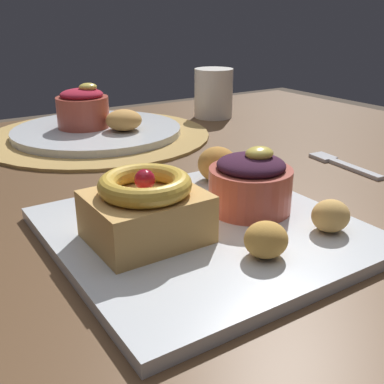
{
  "coord_description": "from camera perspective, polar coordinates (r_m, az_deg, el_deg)",
  "views": [
    {
      "loc": [
        -0.27,
        -0.47,
        0.94
      ],
      "look_at": [
        -0.04,
        -0.11,
        0.77
      ],
      "focal_mm": 43.66,
      "sensor_mm": 36.0,
      "label": 1
    }
  ],
  "objects": [
    {
      "name": "back_ramekin",
      "position": [
        0.83,
        -12.94,
        9.99
      ],
      "size": [
        0.09,
        0.09,
        0.07
      ],
      "color": "#B24C3D",
      "rests_on": "back_plate"
    },
    {
      "name": "front_plate",
      "position": [
        0.46,
        1.37,
        -4.76
      ],
      "size": [
        0.27,
        0.27,
        0.01
      ],
      "primitive_type": "cube",
      "color": "silver",
      "rests_on": "dining_table"
    },
    {
      "name": "berry_ramekin",
      "position": [
        0.48,
        7.15,
        1.11
      ],
      "size": [
        0.09,
        0.09,
        0.07
      ],
      "color": "#B24C3D",
      "rests_on": "front_plate"
    },
    {
      "name": "fritter_middle",
      "position": [
        0.4,
        9.02,
        -5.77
      ],
      "size": [
        0.04,
        0.04,
        0.03
      ],
      "primitive_type": "ellipsoid",
      "color": "gold",
      "rests_on": "front_plate"
    },
    {
      "name": "fritter_back",
      "position": [
        0.56,
        3.14,
        3.42
      ],
      "size": [
        0.05,
        0.05,
        0.04
      ],
      "primitive_type": "ellipsoid",
      "color": "#BC7F38",
      "rests_on": "front_plate"
    },
    {
      "name": "cake_slice",
      "position": [
        0.42,
        -5.66,
        -2.03
      ],
      "size": [
        0.1,
        0.08,
        0.07
      ],
      "rotation": [
        0.0,
        0.0,
        0.01
      ],
      "color": "tan",
      "rests_on": "front_plate"
    },
    {
      "name": "woven_placemat",
      "position": [
        0.83,
        -11.44,
        6.78
      ],
      "size": [
        0.39,
        0.39,
        0.0
      ],
      "primitive_type": "cylinder",
      "color": "#AD894C",
      "rests_on": "dining_table"
    },
    {
      "name": "coffee_mug",
      "position": [
        0.97,
        2.65,
        11.96
      ],
      "size": [
        0.08,
        0.08,
        0.1
      ],
      "primitive_type": "cylinder",
      "color": "silver",
      "rests_on": "dining_table"
    },
    {
      "name": "back_pastry",
      "position": [
        0.8,
        -8.33,
        8.69
      ],
      "size": [
        0.06,
        0.06,
        0.03
      ],
      "primitive_type": "ellipsoid",
      "color": "#C68E47",
      "rests_on": "back_plate"
    },
    {
      "name": "fritter_extra",
      "position": [
        0.45,
        16.57,
        -2.8
      ],
      "size": [
        0.04,
        0.03,
        0.03
      ],
      "primitive_type": "ellipsoid",
      "color": "tan",
      "rests_on": "front_plate"
    },
    {
      "name": "back_plate",
      "position": [
        0.83,
        -11.48,
        7.34
      ],
      "size": [
        0.29,
        0.29,
        0.01
      ],
      "primitive_type": "cylinder",
      "color": "silver",
      "rests_on": "woven_placemat"
    },
    {
      "name": "fritter_front",
      "position": [
        0.51,
        -2.84,
        0.98
      ],
      "size": [
        0.04,
        0.04,
        0.03
      ],
      "primitive_type": "ellipsoid",
      "color": "tan",
      "rests_on": "front_plate"
    },
    {
      "name": "fork",
      "position": [
        0.7,
        17.63,
        3.36
      ],
      "size": [
        0.03,
        0.13,
        0.0
      ],
      "rotation": [
        0.0,
        0.0,
        1.48
      ],
      "color": "silver",
      "rests_on": "dining_table"
    },
    {
      "name": "dining_table",
      "position": [
        0.62,
        -2.3,
        -7.68
      ],
      "size": [
        1.26,
        0.98,
        0.73
      ],
      "color": "brown",
      "rests_on": "ground_plane"
    }
  ]
}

